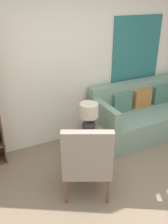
# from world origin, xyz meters

# --- Properties ---
(ground_plane) EXTENTS (14.00, 14.00, 0.00)m
(ground_plane) POSITION_xyz_m (0.00, 0.00, 0.00)
(ground_plane) COLOR #847056
(wall_back) EXTENTS (6.40, 0.08, 2.70)m
(wall_back) POSITION_xyz_m (0.04, 2.03, 1.35)
(wall_back) COLOR silver
(wall_back) RESTS_ON ground_plane
(armchair) EXTENTS (0.79, 0.79, 1.02)m
(armchair) POSITION_xyz_m (-0.20, 0.56, 0.57)
(armchair) COLOR brown
(armchair) RESTS_ON ground_plane
(couch) EXTENTS (2.01, 0.88, 0.92)m
(couch) POSITION_xyz_m (1.52, 1.57, 0.34)
(couch) COLOR gray
(couch) RESTS_ON ground_plane
(side_table) EXTENTS (0.48, 0.48, 0.50)m
(side_table) POSITION_xyz_m (0.16, 1.22, 0.45)
(side_table) COLOR #99704C
(side_table) RESTS_ON ground_plane
(table_lamp) EXTENTS (0.28, 0.28, 0.44)m
(table_lamp) POSITION_xyz_m (0.19, 1.27, 0.76)
(table_lamp) COLOR #2D2D33
(table_lamp) RESTS_ON side_table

